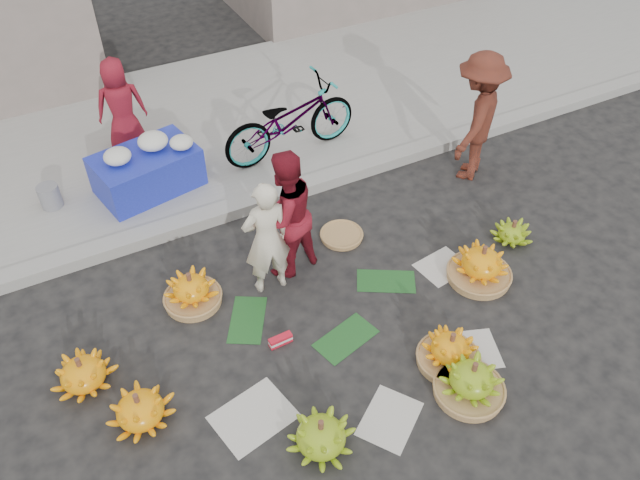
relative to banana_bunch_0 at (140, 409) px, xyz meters
name	(u,v)px	position (x,y,z in m)	size (l,w,h in m)	color
ground	(345,322)	(2.21, 0.15, -0.17)	(80.00, 80.00, 0.00)	black
curb	(261,200)	(2.21, 2.35, -0.09)	(40.00, 0.25, 0.15)	gray
sidewalk	(205,123)	(2.21, 4.45, -0.11)	(40.00, 4.00, 0.12)	gray
newspaper_scatter	(385,378)	(2.21, -0.65, -0.16)	(3.20, 1.80, 0.00)	beige
banana_leaves	(327,312)	(2.11, 0.35, -0.16)	(2.00, 1.00, 0.00)	#17471C
banana_bunch_0	(140,409)	(0.00, 0.00, 0.00)	(0.71, 0.71, 0.37)	#FFA40C
banana_bunch_1	(321,435)	(1.32, -0.99, 0.00)	(0.74, 0.74, 0.38)	#6D9A16
banana_bunch_2	(471,381)	(2.82, -1.16, 0.03)	(0.77, 0.77, 0.45)	#9A7040
banana_bunch_3	(450,351)	(2.86, -0.77, 0.02)	(0.61, 0.61, 0.43)	#9A7040
banana_bunch_4	(481,265)	(3.86, 0.02, 0.04)	(0.71, 0.71, 0.48)	#9A7040
banana_bunch_5	(512,232)	(4.60, 0.35, -0.04)	(0.48, 0.48, 0.30)	#6D9A16
banana_bunch_6	(83,373)	(-0.37, 0.64, 0.00)	(0.75, 0.75, 0.37)	#FFA40C
banana_bunch_7	(191,290)	(0.89, 1.16, 0.02)	(0.61, 0.61, 0.43)	#9A7040
basket_spare	(342,236)	(2.82, 1.33, -0.14)	(0.50, 0.50, 0.06)	#9A7040
incense_stack	(281,340)	(1.49, 0.20, -0.11)	(0.24, 0.08, 0.10)	red
vendor_cream	(266,238)	(1.73, 1.00, 0.54)	(0.52, 0.34, 1.41)	beige
vendor_red	(285,215)	(2.03, 1.18, 0.61)	(0.75, 0.59, 1.55)	maroon
man_striped	(476,118)	(4.96, 1.69, 0.70)	(1.12, 0.65, 1.74)	maroon
flower_table	(147,168)	(1.03, 3.20, 0.26)	(1.39, 1.02, 0.73)	#1923A8
grey_bucket	(50,196)	(-0.16, 3.41, 0.10)	(0.26, 0.26, 0.30)	slate
flower_vendor	(121,106)	(1.04, 4.22, 0.62)	(0.65, 0.42, 1.33)	maroon
bicycle	(290,120)	(2.99, 3.09, 0.47)	(1.95, 0.68, 1.03)	gray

